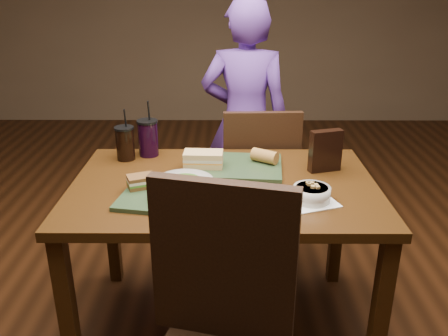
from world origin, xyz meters
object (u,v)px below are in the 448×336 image
at_px(cup_cola, 125,143).
at_px(salad_bowl, 184,186).
at_px(diner, 245,122).
at_px(chip_bag, 325,151).
at_px(tray_far, 235,166).
at_px(sandwich_near, 141,181).
at_px(sandwich_far, 203,159).
at_px(cup_berry, 148,138).
at_px(soup_bowl, 312,193).
at_px(chair_far, 260,180).
at_px(tray_near, 175,196).
at_px(baguette_far, 265,156).
at_px(baguette_near, 216,202).
at_px(dining_table, 224,202).

bearing_deg(cup_cola, salad_bowl, -54.22).
distance_m(diner, chip_bag, 0.87).
height_order(tray_far, sandwich_near, sandwich_near).
height_order(sandwich_far, cup_berry, cup_berry).
distance_m(soup_bowl, sandwich_far, 0.54).
xyz_separation_m(tray_far, cup_berry, (-0.42, 0.17, 0.08)).
height_order(chair_far, cup_berry, cup_berry).
relative_size(tray_near, chip_bag, 2.21).
bearing_deg(chair_far, sandwich_far, -124.51).
xyz_separation_m(tray_near, baguette_far, (0.38, 0.35, 0.04)).
xyz_separation_m(tray_far, baguette_near, (-0.08, -0.44, 0.04)).
xyz_separation_m(tray_near, chip_bag, (0.65, 0.29, 0.09)).
relative_size(sandwich_far, baguette_far, 1.47).
bearing_deg(cup_berry, sandwich_far, -34.67).
bearing_deg(tray_near, dining_table, 37.29).
xyz_separation_m(sandwich_near, sandwich_far, (0.24, 0.23, 0.01)).
relative_size(chair_far, salad_bowl, 4.07).
relative_size(chair_far, baguette_far, 7.70).
relative_size(diner, sandwich_near, 11.54).
bearing_deg(tray_far, chair_far, 70.05).
bearing_deg(chip_bag, tray_far, 159.27).
bearing_deg(baguette_far, tray_near, -137.66).
bearing_deg(cup_berry, salad_bowl, -66.49).
xyz_separation_m(sandwich_far, baguette_near, (0.07, -0.42, -0.01)).
bearing_deg(chair_far, dining_table, -108.99).
relative_size(dining_table, cup_cola, 5.18).
bearing_deg(cup_cola, baguette_far, -7.22).
height_order(chair_far, baguette_near, chair_far).
bearing_deg(soup_bowl, dining_table, 153.43).
height_order(dining_table, tray_near, tray_near).
height_order(sandwich_near, cup_cola, cup_cola).
bearing_deg(sandwich_far, salad_bowl, -101.06).
xyz_separation_m(salad_bowl, baguette_far, (0.34, 0.36, -0.01)).
bearing_deg(baguette_near, dining_table, 83.87).
xyz_separation_m(baguette_far, cup_cola, (-0.66, 0.08, 0.03)).
bearing_deg(soup_bowl, sandwich_far, 143.85).
distance_m(sandwich_near, baguette_far, 0.59).
relative_size(dining_table, sandwich_near, 10.17).
relative_size(tray_near, soup_bowl, 1.86).
distance_m(tray_near, sandwich_far, 0.31).
xyz_separation_m(baguette_near, chip_bag, (0.48, 0.41, 0.05)).
xyz_separation_m(baguette_near, baguette_far, (0.22, 0.47, 0.00)).
relative_size(baguette_near, baguette_far, 0.87).
bearing_deg(salad_bowl, tray_near, 163.15).
bearing_deg(chip_bag, tray_near, -172.62).
height_order(diner, soup_bowl, diner).
xyz_separation_m(soup_bowl, baguette_far, (-0.16, 0.37, 0.02)).
xyz_separation_m(tray_far, sandwich_far, (-0.15, -0.02, 0.04)).
relative_size(sandwich_near, chip_bag, 0.67).
distance_m(sandwich_near, cup_berry, 0.42).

